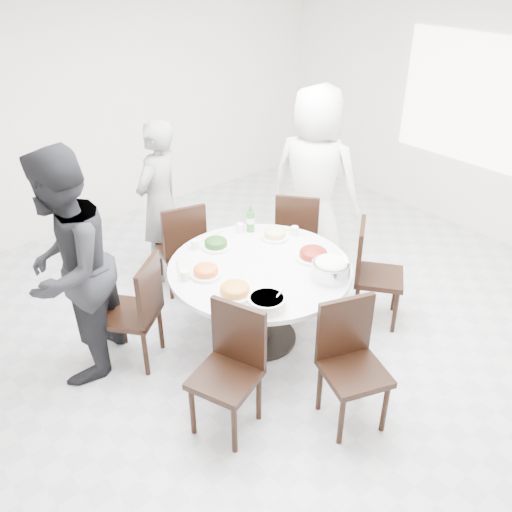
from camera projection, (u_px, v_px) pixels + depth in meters
floor at (282, 322)px, 4.98m from camera, size 6.00×6.00×0.01m
wall_back at (112, 104)px, 6.26m from camera, size 6.00×0.01×2.80m
wall_right at (489, 113)px, 5.92m from camera, size 0.01×6.00×2.80m
window at (490, 104)px, 5.86m from camera, size 0.04×2.20×1.40m
dining_table at (260, 303)px, 4.59m from camera, size 1.50×1.50×0.75m
chair_ne at (298, 232)px, 5.49m from camera, size 0.59×0.59×0.95m
chair_n at (180, 245)px, 5.27m from camera, size 0.51×0.51×0.95m
chair_nw at (130, 312)px, 4.32m from camera, size 0.59×0.59×0.95m
chair_sw at (225, 376)px, 3.69m from camera, size 0.54×0.54×0.95m
chair_s at (355, 370)px, 3.74m from camera, size 0.54×0.54×0.95m
chair_se at (379, 275)px, 4.80m from camera, size 0.59×0.59×0.95m
diner_right at (315, 182)px, 5.40m from camera, size 0.93×1.10×1.91m
diner_middle at (160, 203)px, 5.28m from camera, size 0.71×0.61×1.64m
diner_left at (68, 269)px, 4.01m from camera, size 1.14×1.14×1.87m
dish_greens at (216, 245)px, 4.64m from camera, size 0.25×0.25×0.06m
dish_pale at (275, 235)px, 4.79m from camera, size 0.24×0.24×0.06m
dish_orange at (206, 272)px, 4.26m from camera, size 0.25×0.25×0.07m
dish_redbrown at (313, 255)px, 4.48m from camera, size 0.29×0.29×0.07m
dish_tofu at (235, 291)px, 4.03m from camera, size 0.29×0.29×0.07m
rice_bowl at (331, 270)px, 4.22m from camera, size 0.30×0.30×0.13m
soup_bowl at (267, 302)px, 3.89m from camera, size 0.28×0.28×0.08m
beverage_bottle at (251, 218)px, 4.87m from camera, size 0.07×0.07×0.25m
tea_cups at (219, 234)px, 4.78m from camera, size 0.07×0.07×0.08m
chopsticks at (218, 236)px, 4.83m from camera, size 0.24×0.04×0.01m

